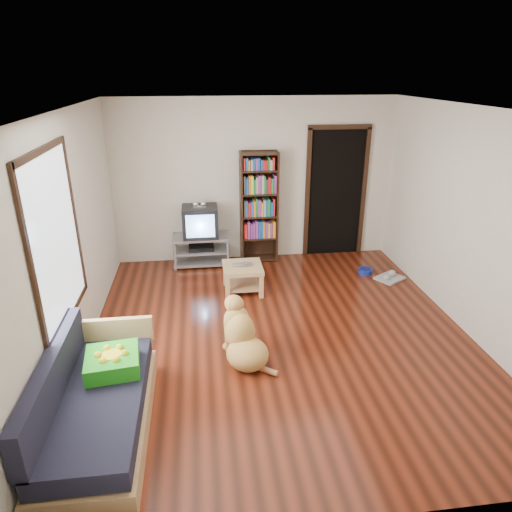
{
  "coord_description": "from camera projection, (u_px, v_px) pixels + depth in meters",
  "views": [
    {
      "loc": [
        -0.89,
        -4.68,
        2.97
      ],
      "look_at": [
        -0.25,
        0.32,
        0.9
      ],
      "focal_mm": 32.0,
      "sensor_mm": 36.0,
      "label": 1
    }
  ],
  "objects": [
    {
      "name": "ground",
      "position": [
        280.0,
        334.0,
        5.52
      ],
      "size": [
        5.0,
        5.0,
        0.0
      ],
      "primitive_type": "plane",
      "color": "#5F2010",
      "rests_on": "ground"
    },
    {
      "name": "ceiling",
      "position": [
        285.0,
        109.0,
        4.53
      ],
      "size": [
        5.0,
        5.0,
        0.0
      ],
      "primitive_type": "plane",
      "rotation": [
        3.14,
        0.0,
        0.0
      ],
      "color": "white",
      "rests_on": "ground"
    },
    {
      "name": "wall_back",
      "position": [
        255.0,
        181.0,
        7.32
      ],
      "size": [
        4.5,
        0.0,
        4.5
      ],
      "primitive_type": "plane",
      "rotation": [
        1.57,
        0.0,
        0.0
      ],
      "color": "beige",
      "rests_on": "ground"
    },
    {
      "name": "wall_front",
      "position": [
        357.0,
        370.0,
        2.73
      ],
      "size": [
        4.5,
        0.0,
        4.5
      ],
      "primitive_type": "plane",
      "rotation": [
        -1.57,
        0.0,
        0.0
      ],
      "color": "beige",
      "rests_on": "ground"
    },
    {
      "name": "wall_left",
      "position": [
        71.0,
        241.0,
        4.77
      ],
      "size": [
        0.0,
        5.0,
        5.0
      ],
      "primitive_type": "plane",
      "rotation": [
        1.57,
        0.0,
        1.57
      ],
      "color": "beige",
      "rests_on": "ground"
    },
    {
      "name": "wall_right",
      "position": [
        473.0,
        224.0,
        5.29
      ],
      "size": [
        0.0,
        5.0,
        5.0
      ],
      "primitive_type": "plane",
      "rotation": [
        1.57,
        0.0,
        -1.57
      ],
      "color": "beige",
      "rests_on": "ground"
    },
    {
      "name": "green_cushion",
      "position": [
        113.0,
        362.0,
        4.16
      ],
      "size": [
        0.52,
        0.52,
        0.16
      ],
      "primitive_type": "cube",
      "rotation": [
        0.0,
        0.0,
        0.13
      ],
      "color": "green",
      "rests_on": "sofa"
    },
    {
      "name": "laptop",
      "position": [
        243.0,
        266.0,
        6.4
      ],
      "size": [
        0.29,
        0.19,
        0.02
      ],
      "primitive_type": "imported",
      "rotation": [
        0.0,
        0.0,
        -0.01
      ],
      "color": "silver",
      "rests_on": "coffee_table"
    },
    {
      "name": "dog_bowl",
      "position": [
        365.0,
        271.0,
        7.14
      ],
      "size": [
        0.22,
        0.22,
        0.08
      ],
      "primitive_type": "cylinder",
      "color": "navy",
      "rests_on": "ground"
    },
    {
      "name": "grey_rag",
      "position": [
        390.0,
        278.0,
        6.95
      ],
      "size": [
        0.51,
        0.48,
        0.03
      ],
      "primitive_type": "cube",
      "rotation": [
        0.0,
        0.0,
        0.54
      ],
      "color": "#ABABAB",
      "rests_on": "ground"
    },
    {
      "name": "window",
      "position": [
        56.0,
        240.0,
        4.23
      ],
      "size": [
        0.03,
        1.46,
        1.7
      ],
      "color": "white",
      "rests_on": "wall_left"
    },
    {
      "name": "doorway",
      "position": [
        336.0,
        190.0,
        7.53
      ],
      "size": [
        1.03,
        0.05,
        2.19
      ],
      "color": "black",
      "rests_on": "wall_back"
    },
    {
      "name": "tv_stand",
      "position": [
        201.0,
        249.0,
        7.38
      ],
      "size": [
        0.9,
        0.45,
        0.5
      ],
      "color": "#99999E",
      "rests_on": "ground"
    },
    {
      "name": "crt_tv",
      "position": [
        200.0,
        221.0,
        7.22
      ],
      "size": [
        0.55,
        0.52,
        0.58
      ],
      "color": "black",
      "rests_on": "tv_stand"
    },
    {
      "name": "bookshelf",
      "position": [
        259.0,
        202.0,
        7.3
      ],
      "size": [
        0.6,
        0.3,
        1.8
      ],
      "color": "black",
      "rests_on": "ground"
    },
    {
      "name": "sofa",
      "position": [
        95.0,
        408.0,
        3.94
      ],
      "size": [
        0.8,
        1.8,
        0.8
      ],
      "color": "tan",
      "rests_on": "ground"
    },
    {
      "name": "coffee_table",
      "position": [
        243.0,
        273.0,
        6.48
      ],
      "size": [
        0.55,
        0.55,
        0.4
      ],
      "color": "tan",
      "rests_on": "ground"
    },
    {
      "name": "dog",
      "position": [
        242.0,
        338.0,
        4.95
      ],
      "size": [
        0.61,
        0.8,
        0.72
      ],
      "color": "#B97B47",
      "rests_on": "ground"
    }
  ]
}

